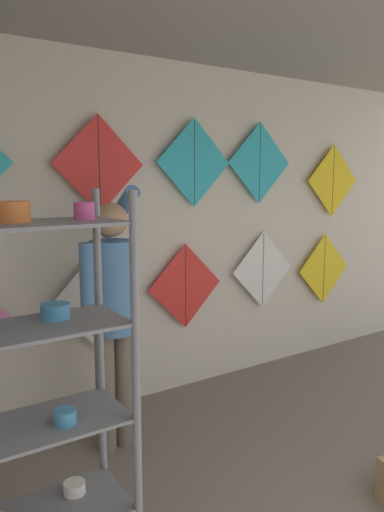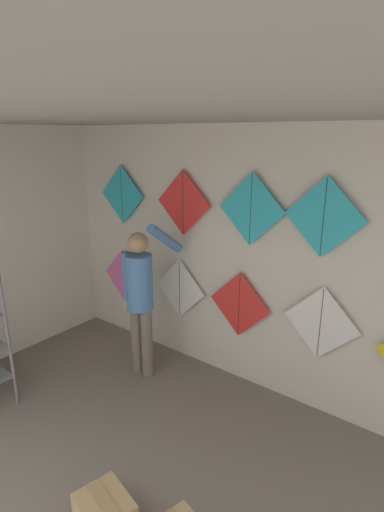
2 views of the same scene
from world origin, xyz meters
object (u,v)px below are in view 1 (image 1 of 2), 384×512
at_px(kite_7, 194,163).
at_px(kite_9, 333,181).
at_px(shopkeeper, 112,304).
at_px(kite_3, 263,270).
at_px(kite_1, 96,301).
at_px(kite_2, 185,286).
at_px(kite_4, 324,269).
at_px(kite_6, 99,164).
at_px(kite_8, 260,163).

height_order(kite_7, kite_9, kite_7).
bearing_deg(shopkeeper, kite_9, 5.58).
bearing_deg(kite_3, kite_1, 180.00).
bearing_deg(kite_9, kite_2, 180.00).
distance_m(kite_3, kite_9, 1.27).
relative_size(kite_1, kite_4, 1.00).
xyz_separation_m(kite_3, kite_6, (-1.66, 0.00, 0.97)).
relative_size(shopkeeper, kite_7, 2.44).
bearing_deg(kite_1, kite_8, 0.00).
xyz_separation_m(kite_1, kite_4, (2.59, 0.00, -0.01)).
bearing_deg(kite_4, kite_8, 180.00).
height_order(kite_2, kite_4, kite_2).
height_order(kite_6, kite_7, kite_7).
distance_m(kite_4, kite_8, 1.44).
bearing_deg(kite_3, kite_9, 0.00).
height_order(kite_1, kite_7, kite_7).
xyz_separation_m(kite_1, kite_3, (1.72, 0.00, 0.07)).
bearing_deg(kite_7, kite_1, 180.00).
bearing_deg(kite_9, kite_4, 180.00).
height_order(kite_3, kite_7, kite_7).
bearing_deg(kite_1, kite_6, 0.00).
relative_size(kite_3, kite_7, 1.00).
bearing_deg(kite_6, kite_1, 180.00).
height_order(kite_2, kite_6, kite_6).
distance_m(shopkeeper, kite_4, 2.76).
distance_m(kite_1, kite_6, 1.04).
bearing_deg(kite_3, kite_6, 180.00).
bearing_deg(kite_9, kite_8, 180.00).
bearing_deg(shopkeeper, kite_6, 66.95).
height_order(kite_8, kite_9, kite_8).
xyz_separation_m(kite_6, kite_8, (1.60, 0.00, 0.04)).
height_order(shopkeeper, kite_9, kite_9).
bearing_deg(kite_8, kite_7, 180.00).
xyz_separation_m(kite_1, kite_8, (1.66, 0.00, 1.08)).
distance_m(kite_1, kite_9, 2.83).
distance_m(kite_6, kite_8, 1.60).
bearing_deg(kite_7, kite_2, 180.00).
bearing_deg(kite_2, kite_7, 0.00).
xyz_separation_m(kite_4, kite_6, (-2.53, 0.00, 1.05)).
xyz_separation_m(shopkeeper, kite_8, (1.77, 0.54, 0.97)).
bearing_deg(kite_2, kite_1, 180.00).
distance_m(shopkeeper, kite_1, 0.57).
bearing_deg(kite_8, kite_4, 0.00).
xyz_separation_m(kite_8, kite_9, (1.02, 0.00, -0.16)).
height_order(shopkeeper, kite_6, kite_6).
height_order(kite_4, kite_6, kite_6).
distance_m(kite_2, kite_8, 1.34).
distance_m(kite_6, kite_7, 0.86).
height_order(kite_4, kite_9, kite_9).
relative_size(shopkeeper, kite_3, 2.44).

